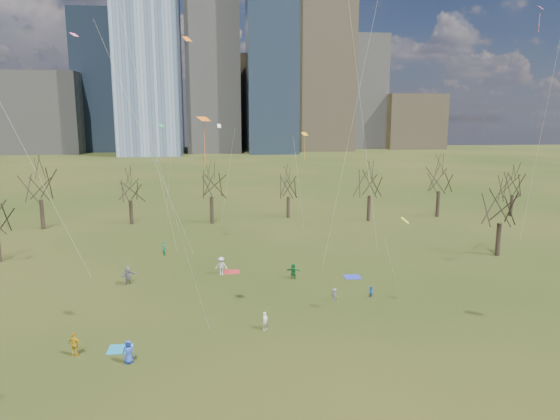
{
  "coord_description": "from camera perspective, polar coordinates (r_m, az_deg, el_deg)",
  "views": [
    {
      "loc": [
        -5.51,
        -34.36,
        15.56
      ],
      "look_at": [
        0.0,
        12.0,
        7.0
      ],
      "focal_mm": 32.0,
      "sensor_mm": 36.0,
      "label": 1
    }
  ],
  "objects": [
    {
      "name": "kites_airborne",
      "position": [
        47.45,
        3.23,
        6.79
      ],
      "size": [
        66.31,
        45.5,
        28.19
      ],
      "color": "orange",
      "rests_on": "ground"
    },
    {
      "name": "person_4",
      "position": [
        36.84,
        -22.41,
        -14.02
      ],
      "size": [
        1.04,
        0.7,
        1.64
      ],
      "primitive_type": "imported",
      "rotation": [
        0.0,
        0.0,
        2.81
      ],
      "color": "gold",
      "rests_on": "ground"
    },
    {
      "name": "downtown_skyline",
      "position": [
        246.14,
        -6.27,
        15.79
      ],
      "size": [
        212.5,
        78.0,
        118.0
      ],
      "color": "slate",
      "rests_on": "ground"
    },
    {
      "name": "person_0",
      "position": [
        34.73,
        -16.94,
        -15.25
      ],
      "size": [
        0.8,
        0.55,
        1.58
      ],
      "primitive_type": "imported",
      "rotation": [
        0.0,
        0.0,
        0.06
      ],
      "color": "#2541A4",
      "rests_on": "ground"
    },
    {
      "name": "blanket_teal",
      "position": [
        37.13,
        -17.81,
        -14.89
      ],
      "size": [
        1.6,
        1.5,
        0.03
      ],
      "primitive_type": "cube",
      "color": "teal",
      "rests_on": "ground"
    },
    {
      "name": "ground",
      "position": [
        38.12,
        2.19,
        -13.71
      ],
      "size": [
        500.0,
        500.0,
        0.0
      ],
      "primitive_type": "plane",
      "color": "black",
      "rests_on": "ground"
    },
    {
      "name": "person_11",
      "position": [
        49.88,
        -16.98,
        -7.16
      ],
      "size": [
        1.59,
        1.56,
        1.82
      ],
      "primitive_type": "imported",
      "rotation": [
        0.0,
        0.0,
        0.77
      ],
      "color": "slate",
      "rests_on": "ground"
    },
    {
      "name": "blanket_crimson",
      "position": [
        52.02,
        -5.54,
        -7.05
      ],
      "size": [
        1.6,
        1.5,
        0.03
      ],
      "primitive_type": "cube",
      "color": "red",
      "rests_on": "ground"
    },
    {
      "name": "person_13",
      "position": [
        59.06,
        -13.11,
        -4.33
      ],
      "size": [
        0.69,
        0.72,
        1.67
      ],
      "primitive_type": "imported",
      "rotation": [
        0.0,
        0.0,
        2.25
      ],
      "color": "#197246",
      "rests_on": "ground"
    },
    {
      "name": "person_5",
      "position": [
        49.44,
        1.54,
        -6.99
      ],
      "size": [
        1.55,
        0.84,
        1.59
      ],
      "primitive_type": "imported",
      "rotation": [
        0.0,
        0.0,
        2.87
      ],
      "color": "#176A2F",
      "rests_on": "ground"
    },
    {
      "name": "person_1",
      "position": [
        38.15,
        -1.71,
        -12.55
      ],
      "size": [
        0.58,
        0.6,
        1.39
      ],
      "primitive_type": "imported",
      "rotation": [
        0.0,
        0.0,
        0.86
      ],
      "color": "silver",
      "rests_on": "ground"
    },
    {
      "name": "person_9",
      "position": [
        51.01,
        -6.72,
        -6.36
      ],
      "size": [
        1.3,
        0.91,
        1.84
      ],
      "primitive_type": "imported",
      "rotation": [
        0.0,
        0.0,
        6.08
      ],
      "color": "silver",
      "rests_on": "ground"
    },
    {
      "name": "bare_tree_row",
      "position": [
        72.41,
        -2.43,
        2.88
      ],
      "size": [
        113.04,
        29.8,
        9.5
      ],
      "color": "black",
      "rests_on": "ground"
    },
    {
      "name": "person_8",
      "position": [
        45.22,
        10.37,
        -9.21
      ],
      "size": [
        0.65,
        0.64,
        1.05
      ],
      "primitive_type": "imported",
      "rotation": [
        0.0,
        0.0,
        5.55
      ],
      "color": "#2A64B8",
      "rests_on": "ground"
    },
    {
      "name": "blanket_navy",
      "position": [
        50.71,
        8.27,
        -7.57
      ],
      "size": [
        1.6,
        1.5,
        0.03
      ],
      "primitive_type": "cube",
      "color": "#2533AE",
      "rests_on": "ground"
    },
    {
      "name": "person_3",
      "position": [
        43.91,
        6.23,
        -9.6
      ],
      "size": [
        0.83,
        0.86,
        1.18
      ],
      "primitive_type": "imported",
      "rotation": [
        0.0,
        0.0,
        2.28
      ],
      "color": "slate",
      "rests_on": "ground"
    }
  ]
}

